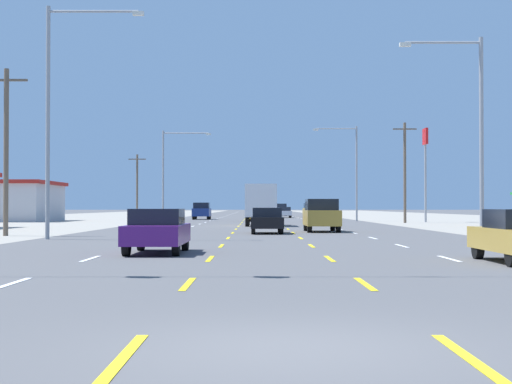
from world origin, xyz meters
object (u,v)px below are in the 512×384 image
at_px(suv_far_right_distant_b, 310,210).
at_px(streetlight_left_row_0, 57,104).
at_px(sedan_center_turn_mid, 266,220).
at_px(box_truck_center_turn_far, 260,203).
at_px(suv_inner_right_midfar, 321,215).
at_px(suv_inner_right_distant_c, 280,210).
at_px(streetlight_left_row_1, 168,167).
at_px(sedan_inner_right_distant_a, 284,212).
at_px(suv_center_turn_farther, 258,211).
at_px(pole_sign_right_row_2, 425,154).
at_px(streetlight_right_row_0, 472,122).
at_px(sedan_inner_left_near, 157,230).
at_px(streetlight_right_row_1, 351,166).
at_px(suv_far_left_farthest, 201,211).

xyz_separation_m(suv_far_right_distant_b, streetlight_left_row_0, (-16.94, -73.33, 5.29)).
bearing_deg(sedan_center_turn_mid, box_truck_center_turn_far, 90.84).
bearing_deg(suv_inner_right_midfar, suv_inner_right_distant_c, 89.99).
height_order(box_truck_center_turn_far, streetlight_left_row_1, streetlight_left_row_1).
bearing_deg(streetlight_left_row_0, suv_inner_right_midfar, 39.59).
height_order(sedan_inner_right_distant_a, streetlight_left_row_1, streetlight_left_row_1).
relative_size(suv_center_turn_farther, pole_sign_right_row_2, 0.53).
bearing_deg(suv_center_turn_farther, pole_sign_right_row_2, -13.31).
height_order(box_truck_center_turn_far, streetlight_right_row_0, streetlight_right_row_0).
distance_m(suv_far_right_distant_b, streetlight_left_row_1, 32.59).
relative_size(sedan_inner_right_distant_a, streetlight_left_row_0, 0.41).
bearing_deg(suv_inner_right_distant_c, sedan_inner_left_near, -94.07).
bearing_deg(streetlight_right_row_0, sedan_center_turn_mid, 140.02).
bearing_deg(suv_center_turn_farther, streetlight_left_row_0, -102.33).
xyz_separation_m(suv_inner_right_midfar, streetlight_right_row_0, (6.19, -10.98, 4.45)).
bearing_deg(box_truck_center_turn_far, streetlight_left_row_0, -110.87).
bearing_deg(box_truck_center_turn_far, streetlight_right_row_1, 64.59).
bearing_deg(suv_far_left_farthest, suv_far_right_distant_b, 51.10).
bearing_deg(streetlight_right_row_0, suv_far_right_distant_b, 91.97).
distance_m(sedan_inner_left_near, suv_far_right_distant_b, 84.97).
bearing_deg(suv_far_right_distant_b, sedan_center_turn_mid, -96.13).
height_order(suv_inner_right_midfar, sedan_inner_right_distant_a, suv_inner_right_midfar).
height_order(sedan_inner_right_distant_a, streetlight_right_row_1, streetlight_right_row_1).
bearing_deg(streetlight_left_row_0, pole_sign_right_row_2, 57.23).
bearing_deg(suv_inner_right_midfar, suv_center_turn_farther, 96.29).
relative_size(suv_inner_right_midfar, suv_inner_right_distant_c, 1.00).
bearing_deg(streetlight_right_row_1, streetlight_left_row_1, -180.00).
distance_m(sedan_center_turn_mid, suv_center_turn_farther, 36.05).
xyz_separation_m(suv_inner_right_midfar, suv_far_left_farthest, (-10.36, 44.97, 0.00)).
distance_m(suv_inner_right_midfar, suv_far_right_distant_b, 62.46).
bearing_deg(streetlight_left_row_1, streetlight_right_row_1, 0.00).
relative_size(suv_far_right_distant_b, streetlight_right_row_0, 0.52).
distance_m(sedan_center_turn_mid, suv_inner_right_midfar, 4.49).
xyz_separation_m(streetlight_left_row_0, streetlight_right_row_0, (19.47, -0.00, -0.84)).
relative_size(sedan_center_turn_mid, pole_sign_right_row_2, 0.49).
height_order(pole_sign_right_row_2, streetlight_right_row_1, streetlight_right_row_1).
xyz_separation_m(suv_far_left_farthest, suv_inner_right_distant_c, (10.37, 34.58, 0.00)).
height_order(sedan_center_turn_mid, suv_far_right_distant_b, suv_far_right_distant_b).
xyz_separation_m(suv_inner_right_midfar, box_truck_center_turn_far, (-3.60, 14.39, 0.81)).
relative_size(suv_inner_right_midfar, streetlight_right_row_0, 0.52).
distance_m(suv_far_right_distant_b, pole_sign_right_row_2, 34.77).
distance_m(sedan_inner_right_distant_a, streetlight_left_row_1, 27.96).
bearing_deg(streetlight_left_row_1, suv_far_right_distant_b, 58.63).
height_order(suv_far_right_distant_b, pole_sign_right_row_2, pole_sign_right_row_2).
height_order(suv_inner_right_midfar, streetlight_left_row_0, streetlight_left_row_0).
xyz_separation_m(sedan_center_turn_mid, suv_center_turn_farther, (-0.30, 36.05, 0.27)).
xyz_separation_m(suv_center_turn_farther, streetlight_left_row_0, (-9.63, -44.05, 5.29)).
bearing_deg(pole_sign_right_row_2, sedan_inner_right_distant_a, 113.09).
distance_m(streetlight_left_row_0, streetlight_left_row_1, 45.79).
xyz_separation_m(sedan_center_turn_mid, box_truck_center_turn_far, (-0.26, 17.37, 1.08)).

